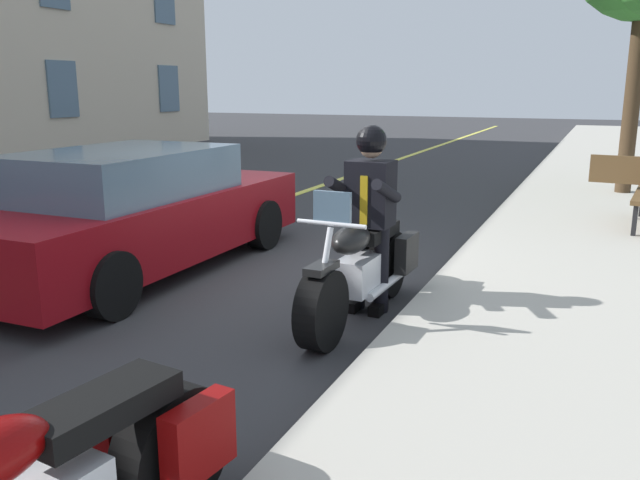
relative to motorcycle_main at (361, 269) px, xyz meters
The scene contains 5 objects.
ground_plane 1.89m from the motorcycle_main, 120.54° to the right, with size 80.00×80.00×0.00m, color #333335.
lane_center_stripe 3.73m from the motorcycle_main, 104.59° to the right, with size 60.00×0.16×0.01m, color #E5DB4C.
motorcycle_main is the anchor object (origin of this frame).
rider_main 0.61m from the motorcycle_main, behind, with size 0.63×0.56×1.74m.
car_dark 2.95m from the motorcycle_main, 98.43° to the right, with size 4.60×1.92×1.40m.
Camera 1 is at (6.32, 3.52, 2.07)m, focal length 36.68 mm.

